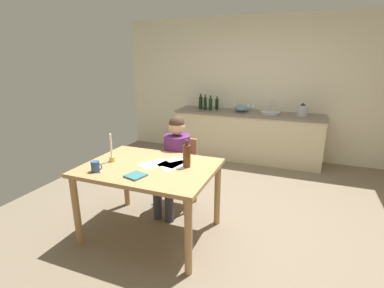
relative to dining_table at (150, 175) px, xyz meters
The scene contains 24 objects.
ground_plane 1.03m from the dining_table, 49.69° to the left, with size 5.20×5.20×0.04m, color #7A6B56.
wall_back 3.26m from the dining_table, 81.35° to the left, with size 5.20×0.12×2.60m, color silver.
kitchen_counter 2.86m from the dining_table, 80.26° to the left, with size 2.69×0.64×0.90m.
dining_table is the anchor object (origin of this frame).
chair_at_table 0.77m from the dining_table, 88.33° to the left, with size 0.42×0.42×0.87m.
person_seated 0.59m from the dining_table, 88.50° to the left, with size 0.33×0.60×1.19m.
coffee_mug 0.55m from the dining_table, 141.73° to the right, with size 0.12×0.08×0.11m.
candlestick 0.48m from the dining_table, behind, with size 0.06×0.06×0.31m.
book_magazine 0.31m from the dining_table, 86.21° to the right, with size 0.17×0.17×0.02m, color #346E73.
paper_letter 0.28m from the dining_table, 42.89° to the left, with size 0.21×0.30×0.00m, color white.
paper_bill 0.13m from the dining_table, 68.06° to the left, with size 0.21×0.30×0.00m, color white.
paper_envelope 0.28m from the dining_table, 22.39° to the left, with size 0.21×0.30×0.00m, color white.
wine_bottle_on_table 0.45m from the dining_table, 18.00° to the left, with size 0.08×0.08×0.28m.
sink_unit 2.96m from the dining_table, 72.64° to the left, with size 0.36×0.36×0.24m.
bottle_oil 2.86m from the dining_table, 99.01° to the left, with size 0.07×0.07×0.29m.
bottle_vinegar 2.81m from the dining_table, 97.01° to the left, with size 0.06×0.06×0.29m.
bottle_wine_red 2.76m from the dining_table, 94.64° to the left, with size 0.07×0.07×0.28m.
bottle_sauce 2.89m from the dining_table, 92.72° to the left, with size 0.06×0.06×0.25m.
mixing_bowl 2.87m from the dining_table, 82.96° to the left, with size 0.27×0.27×0.12m, color #668C99.
stovetop_kettle 3.16m from the dining_table, 63.36° to the left, with size 0.18×0.18×0.22m.
wine_glass_near_sink 3.02m from the dining_table, 79.75° to the left, with size 0.07×0.07×0.15m.
wine_glass_by_kettle 3.01m from the dining_table, 81.52° to the left, with size 0.07×0.07×0.15m.
wine_glass_back_left 3.00m from the dining_table, 83.27° to the left, with size 0.07×0.07×0.15m.
wine_glass_back_right 2.98m from the dining_table, 86.30° to the left, with size 0.07×0.07×0.15m.
Camera 1 is at (0.94, -2.98, 1.86)m, focal length 26.82 mm.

